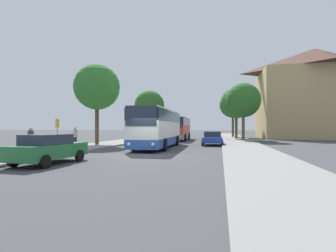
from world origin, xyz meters
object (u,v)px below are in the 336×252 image
at_px(bus_stop_sign, 57,131).
at_px(tree_left_far, 97,87).
at_px(tree_right_near, 233,105).
at_px(parked_car_left_curb, 49,149).
at_px(pedestrian_waiting_near, 75,137).
at_px(parked_car_right_near, 213,138).
at_px(tree_right_mid, 236,103).
at_px(tree_left_near, 149,105).
at_px(tree_right_far, 243,100).
at_px(bus_front, 158,128).
at_px(pedestrian_waiting_far, 31,140).
at_px(bus_middle, 178,128).

height_order(bus_stop_sign, tree_left_far, tree_left_far).
height_order(tree_left_far, tree_right_near, tree_right_near).
bearing_deg(parked_car_left_curb, pedestrian_waiting_near, 117.32).
distance_m(parked_car_right_near, tree_right_mid, 15.06).
relative_size(tree_left_near, tree_right_mid, 1.09).
distance_m(parked_car_right_near, tree_right_far, 11.21).
relative_size(parked_car_right_near, tree_right_far, 0.57).
xyz_separation_m(bus_front, pedestrian_waiting_near, (-7.14, -2.00, -0.81)).
relative_size(parked_car_right_near, pedestrian_waiting_near, 2.55).
bearing_deg(pedestrian_waiting_far, bus_middle, -54.30).
bearing_deg(bus_stop_sign, tree_right_mid, 60.81).
bearing_deg(tree_left_near, tree_left_far, -88.98).
height_order(pedestrian_waiting_far, tree_left_far, tree_left_far).
bearing_deg(bus_front, parked_car_left_curb, -105.53).
distance_m(bus_front, tree_left_near, 25.41).
distance_m(parked_car_left_curb, tree_right_far, 28.13).
xyz_separation_m(pedestrian_waiting_near, tree_right_far, (15.80, 15.70, 4.53)).
xyz_separation_m(bus_front, tree_right_near, (7.86, 26.25, 4.20)).
bearing_deg(pedestrian_waiting_far, bus_stop_sign, -59.05).
bearing_deg(parked_car_right_near, tree_right_near, -98.77).
bearing_deg(parked_car_left_curb, bus_front, 79.04).
distance_m(tree_right_mid, tree_right_far, 4.57).
distance_m(bus_stop_sign, tree_right_mid, 28.63).
distance_m(bus_middle, bus_stop_sign, 21.33).
distance_m(tree_left_near, tree_right_near, 15.45).
relative_size(bus_front, tree_left_far, 1.39).
distance_m(tree_left_near, tree_left_far, 21.98).
xyz_separation_m(bus_front, pedestrian_waiting_far, (-6.50, -8.38, -0.80)).
height_order(bus_middle, tree_right_far, tree_right_far).
distance_m(tree_left_far, tree_right_mid, 22.13).
xyz_separation_m(pedestrian_waiting_near, tree_left_far, (0.12, 3.98, 5.03)).
bearing_deg(tree_left_far, parked_car_right_near, 11.26).
relative_size(tree_left_near, tree_left_far, 1.04).
relative_size(bus_front, parked_car_left_curb, 2.61).
height_order(tree_left_near, tree_right_far, tree_left_near).
bearing_deg(tree_right_near, tree_right_mid, -89.03).
distance_m(tree_left_near, tree_right_far, 19.07).
xyz_separation_m(bus_front, tree_right_far, (8.66, 13.69, 3.72)).
xyz_separation_m(bus_middle, tree_right_far, (9.03, -0.39, 3.83)).
xyz_separation_m(pedestrian_waiting_far, tree_left_far, (-0.52, 10.35, 5.02)).
xyz_separation_m(tree_right_mid, tree_right_far, (0.66, -4.52, -0.07)).
height_order(tree_right_near, tree_right_mid, tree_right_near).
relative_size(pedestrian_waiting_far, tree_left_near, 0.20).
xyz_separation_m(pedestrian_waiting_near, tree_right_near, (15.01, 28.26, 5.00)).
relative_size(tree_left_near, tree_right_far, 1.11).
xyz_separation_m(pedestrian_waiting_near, tree_right_mid, (15.14, 20.22, 4.60)).
bearing_deg(pedestrian_waiting_near, pedestrian_waiting_far, -157.61).
relative_size(bus_middle, tree_right_near, 1.26).
bearing_deg(bus_stop_sign, tree_right_far, 54.39).
bearing_deg(parked_car_right_near, bus_stop_sign, 44.81).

